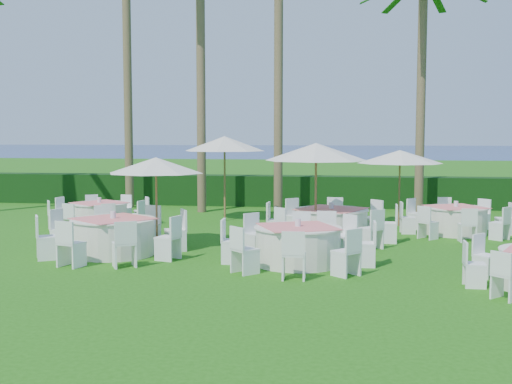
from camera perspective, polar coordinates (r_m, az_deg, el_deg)
ground at (r=13.46m, az=1.50°, el=-6.91°), size 120.00×120.00×0.00m
hedge at (r=25.22m, az=4.72°, el=0.07°), size 34.00×1.00×1.20m
ocean at (r=115.12m, az=7.51°, el=3.66°), size 260.00×260.00×0.00m
banquet_table_a at (r=15.38m, az=-12.55°, el=-3.80°), size 3.42×3.42×1.03m
banquet_table_b at (r=13.93m, az=3.73°, el=-4.67°), size 3.32×3.32×1.00m
banquet_table_d at (r=20.05m, az=-13.73°, el=-1.94°), size 3.00×3.00×0.91m
banquet_table_e at (r=17.09m, az=6.69°, el=-2.83°), size 3.43×3.43×1.03m
banquet_table_f at (r=19.02m, az=17.32°, el=-2.36°), size 3.10×3.10×0.94m
umbrella_a at (r=16.04m, az=-8.88°, el=2.36°), size 2.39×2.39×2.25m
umbrella_b at (r=16.49m, az=5.36°, el=3.57°), size 2.63×2.63×2.60m
umbrella_c at (r=20.84m, az=-2.81°, el=4.31°), size 2.63×2.63×2.76m
umbrella_d at (r=20.10m, az=12.68°, el=3.07°), size 2.59×2.59×2.34m
palm_a at (r=25.40m, az=-11.38°, el=12.17°), size 4.20×4.39×10.99m
palm_b at (r=23.44m, az=-4.93°, el=11.03°), size 4.41×4.05×9.53m
palm_c at (r=23.39m, az=2.02°, el=12.15°), size 4.22×4.38×10.40m
palm_d at (r=23.75m, az=14.48°, el=9.42°), size 4.41×4.09×8.41m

